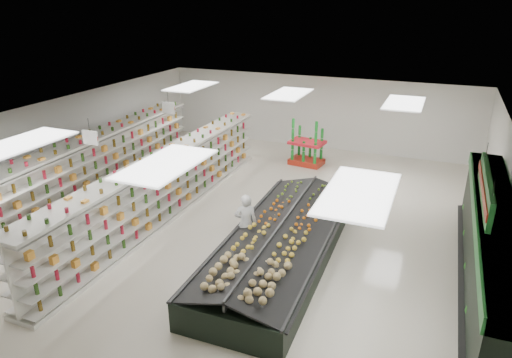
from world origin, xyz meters
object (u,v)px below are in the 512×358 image
at_px(produce_island, 281,242).
at_px(gondola_left, 85,174).
at_px(soda_endcap, 307,144).
at_px(shopper_main, 246,223).
at_px(gondola_center, 167,187).
at_px(shopper_background, 212,145).

bearing_deg(produce_island, gondola_left, 172.21).
xyz_separation_m(soda_endcap, shopper_main, (0.45, -7.27, -0.03)).
relative_size(gondola_left, gondola_center, 1.06).
distance_m(gondola_left, gondola_center, 3.06).
xyz_separation_m(gondola_center, shopper_background, (-0.85, 4.66, -0.09)).
bearing_deg(shopper_main, gondola_center, -45.15).
relative_size(gondola_center, shopper_background, 6.97).
relative_size(gondola_left, produce_island, 1.71).
bearing_deg(produce_island, soda_endcap, 101.33).
distance_m(gondola_center, shopper_main, 3.38).
xyz_separation_m(soda_endcap, shopper_background, (-3.57, -1.46, -0.03)).
distance_m(gondola_left, shopper_main, 6.31).
bearing_deg(gondola_center, gondola_left, -176.81).
bearing_deg(produce_island, shopper_background, 130.83).
relative_size(produce_island, shopper_main, 4.31).
relative_size(gondola_center, shopper_main, 6.95).
bearing_deg(soda_endcap, gondola_center, -113.99).
distance_m(produce_island, shopper_main, 1.07).
height_order(gondola_center, shopper_main, gondola_center).
distance_m(gondola_left, soda_endcap, 8.55).
bearing_deg(gondola_left, shopper_main, -11.12).
bearing_deg(gondola_left, soda_endcap, 45.19).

